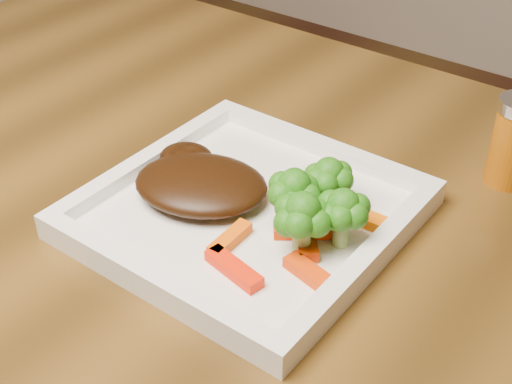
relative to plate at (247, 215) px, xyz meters
The scene contains 14 objects.
plate is the anchor object (origin of this frame).
steak 0.05m from the plate, 167.83° to the right, with size 0.13×0.10×0.03m, color black.
broccoli_0 0.08m from the plate, 37.80° to the left, with size 0.05×0.05×0.07m, color #397213, non-canonical shape.
broccoli_1 0.10m from the plate, ahead, with size 0.05×0.05×0.06m, color #207713, non-canonical shape.
broccoli_2 0.08m from the plate, 14.49° to the right, with size 0.06×0.06×0.06m, color #2B6210, non-canonical shape.
broccoli_3 0.06m from the plate, ahead, with size 0.06×0.06×0.06m, color #126B11, non-canonical shape.
carrot_0 0.09m from the plate, 59.82° to the right, with size 0.06×0.02×0.01m, color #F72204.
carrot_1 0.11m from the plate, 23.29° to the right, with size 0.06×0.02×0.01m, color #DD3703.
carrot_2 0.05m from the plate, 69.70° to the right, with size 0.05×0.01×0.01m, color #EF5A03.
carrot_3 0.11m from the plate, 25.72° to the left, with size 0.06×0.02×0.01m, color #FF6C04.
carrot_4 0.07m from the plate, 71.30° to the left, with size 0.06×0.02×0.01m, color #D83E03.
carrot_5 0.07m from the plate, ahead, with size 0.06×0.02×0.01m, color red.
carrot_6 0.06m from the plate, ahead, with size 0.06×0.02×0.01m, color #E43A03.
carrot_7 0.06m from the plate, 68.35° to the left, with size 0.05×0.01×0.01m, color #C73803.
Camera 1 is at (0.13, -0.41, 1.16)m, focal length 50.00 mm.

